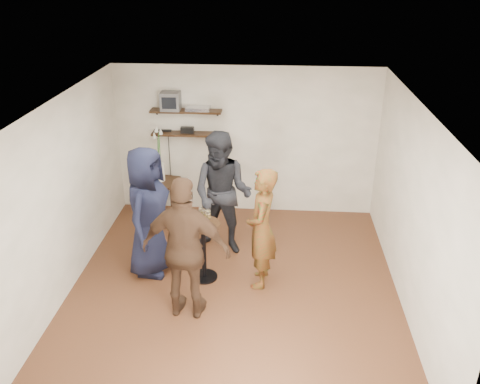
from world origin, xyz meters
name	(u,v)px	position (x,y,z in m)	size (l,w,h in m)	color
room	(233,205)	(0.00, 0.00, 1.30)	(4.58, 5.08, 2.68)	#4E2819
shelf_upper	(186,111)	(-1.00, 2.38, 1.85)	(1.20, 0.25, 0.04)	black
shelf_lower	(187,134)	(-1.00, 2.38, 1.45)	(1.20, 0.25, 0.04)	black
crt_monitor	(171,101)	(-1.25, 2.38, 2.02)	(0.32, 0.30, 0.30)	#59595B
dvd_deck	(198,108)	(-0.79, 2.38, 1.90)	(0.40, 0.24, 0.06)	silver
radio	(187,130)	(-0.99, 2.38, 1.52)	(0.22, 0.10, 0.10)	black
power_strip	(163,131)	(-1.43, 2.42, 1.48)	(0.30, 0.05, 0.03)	black
side_table	(161,186)	(-1.46, 2.20, 0.54)	(0.63, 0.63, 0.64)	black
vase_lilies	(160,163)	(-1.47, 2.20, 0.97)	(0.20, 0.20, 1.03)	white
drinks_table	(204,243)	(-0.44, 0.26, 0.56)	(0.48, 0.48, 0.88)	black
wine_glass_fl	(198,215)	(-0.51, 0.23, 1.02)	(0.07, 0.07, 0.21)	silver
wine_glass_fr	(208,215)	(-0.36, 0.22, 1.03)	(0.07, 0.07, 0.22)	silver
wine_glass_bl	(201,212)	(-0.47, 0.32, 1.02)	(0.07, 0.07, 0.20)	silver
wine_glass_br	(205,215)	(-0.40, 0.27, 1.01)	(0.06, 0.06, 0.19)	silver
person_plaid	(262,229)	(0.36, 0.20, 0.86)	(0.63, 0.41, 1.72)	#9F1E12
person_dark	(222,194)	(-0.25, 1.04, 0.96)	(0.93, 0.73, 1.92)	black
person_navy	(148,212)	(-1.24, 0.40, 0.95)	(0.93, 0.61, 1.90)	black
person_brown	(186,250)	(-0.53, -0.55, 0.94)	(1.11, 0.46, 1.89)	#402A1B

